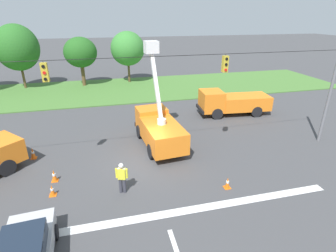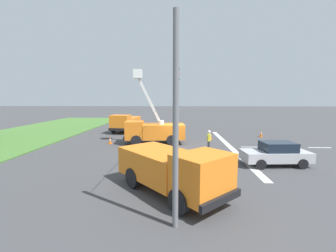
# 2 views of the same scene
# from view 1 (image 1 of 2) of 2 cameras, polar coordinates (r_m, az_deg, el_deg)

# --- Properties ---
(ground_plane) EXTENTS (200.00, 200.00, 0.00)m
(ground_plane) POSITION_cam_1_polar(r_m,az_deg,el_deg) (16.99, -4.59, -7.85)
(ground_plane) COLOR #424244
(grass_verge) EXTENTS (56.00, 12.00, 0.10)m
(grass_verge) POSITION_cam_1_polar(r_m,az_deg,el_deg) (33.62, -9.79, 7.87)
(grass_verge) COLOR #477533
(grass_verge) RESTS_ON ground
(lane_markings) EXTENTS (17.60, 15.25, 0.01)m
(lane_markings) POSITION_cam_1_polar(r_m,az_deg,el_deg) (12.06, 0.95, -23.23)
(lane_markings) COLOR silver
(lane_markings) RESTS_ON ground
(signal_gantry) EXTENTS (26.20, 0.33, 7.20)m
(signal_gantry) POSITION_cam_1_polar(r_m,az_deg,el_deg) (15.24, -5.18, 5.96)
(signal_gantry) COLOR slate
(signal_gantry) RESTS_ON ground
(tree_west) EXTENTS (5.03, 4.97, 7.76)m
(tree_west) POSITION_cam_1_polar(r_m,az_deg,el_deg) (37.49, -30.00, 14.55)
(tree_west) COLOR brown
(tree_west) RESTS_ON ground
(tree_centre) EXTENTS (4.08, 3.83, 6.20)m
(tree_centre) POSITION_cam_1_polar(r_m,az_deg,el_deg) (35.89, -18.53, 14.93)
(tree_centre) COLOR brown
(tree_centre) RESTS_ON ground
(tree_east) EXTENTS (4.43, 4.79, 6.75)m
(tree_east) POSITION_cam_1_polar(r_m,az_deg,el_deg) (36.45, -8.79, 16.30)
(tree_east) COLOR brown
(tree_east) RESTS_ON ground
(utility_truck_bucket_lift) EXTENTS (2.81, 5.99, 7.09)m
(utility_truck_bucket_lift) POSITION_cam_1_polar(r_m,az_deg,el_deg) (18.52, -2.07, -0.15)
(utility_truck_bucket_lift) COLOR orange
(utility_truck_bucket_lift) RESTS_ON ground
(utility_truck_support_far) EXTENTS (6.78, 2.92, 2.32)m
(utility_truck_support_far) POSITION_cam_1_polar(r_m,az_deg,el_deg) (25.22, 13.72, 5.12)
(utility_truck_support_far) COLOR orange
(utility_truck_support_far) RESTS_ON ground
(road_worker) EXTENTS (0.63, 0.35, 1.77)m
(road_worker) POSITION_cam_1_polar(r_m,az_deg,el_deg) (14.02, -10.02, -10.71)
(road_worker) COLOR #383842
(road_worker) RESTS_ON ground
(traffic_cone_foreground_left) EXTENTS (0.36, 0.36, 0.66)m
(traffic_cone_foreground_left) POSITION_cam_1_polar(r_m,az_deg,el_deg) (14.87, 12.83, -11.97)
(traffic_cone_foreground_left) COLOR orange
(traffic_cone_foreground_left) RESTS_ON ground
(traffic_cone_mid_left) EXTENTS (0.36, 0.36, 0.78)m
(traffic_cone_mid_left) POSITION_cam_1_polar(r_m,az_deg,el_deg) (19.31, -27.35, -5.27)
(traffic_cone_mid_left) COLOR orange
(traffic_cone_mid_left) RESTS_ON ground
(traffic_cone_mid_right) EXTENTS (0.36, 0.36, 0.74)m
(traffic_cone_mid_right) POSITION_cam_1_polar(r_m,az_deg,el_deg) (16.33, -23.55, -9.85)
(traffic_cone_mid_right) COLOR orange
(traffic_cone_mid_right) RESTS_ON ground
(traffic_cone_near_bucket) EXTENTS (0.36, 0.36, 0.65)m
(traffic_cone_near_bucket) POSITION_cam_1_polar(r_m,az_deg,el_deg) (15.24, -23.91, -12.67)
(traffic_cone_near_bucket) COLOR orange
(traffic_cone_near_bucket) RESTS_ON ground
(traffic_cone_lane_edge_a) EXTENTS (0.36, 0.36, 0.69)m
(traffic_cone_lane_edge_a) POSITION_cam_1_polar(r_m,az_deg,el_deg) (22.71, -5.03, 1.38)
(traffic_cone_lane_edge_a) COLOR orange
(traffic_cone_lane_edge_a) RESTS_ON ground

